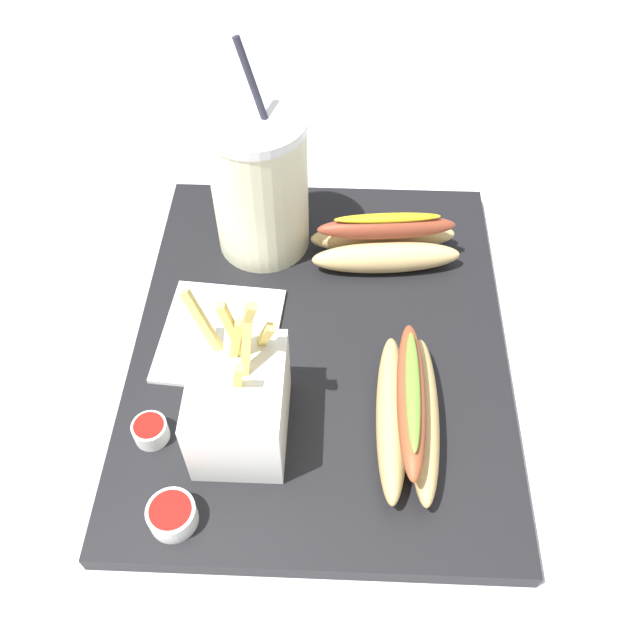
{
  "coord_description": "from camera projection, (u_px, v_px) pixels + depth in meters",
  "views": [
    {
      "loc": [
        -0.39,
        -0.02,
        0.55
      ],
      "look_at": [
        0.0,
        0.0,
        0.05
      ],
      "focal_mm": 37.86,
      "sensor_mm": 36.0,
      "label": 1
    }
  ],
  "objects": [
    {
      "name": "soda_cup",
      "position": [
        260.0,
        185.0,
        0.68
      ],
      "size": [
        0.1,
        0.1,
        0.23
      ],
      "color": "beige",
      "rests_on": "food_tray"
    },
    {
      "name": "hot_dog_2",
      "position": [
        408.0,
        412.0,
        0.58
      ],
      "size": [
        0.17,
        0.06,
        0.07
      ],
      "color": "tan",
      "rests_on": "food_tray"
    },
    {
      "name": "hot_dog_1",
      "position": [
        385.0,
        242.0,
        0.71
      ],
      "size": [
        0.07,
        0.16,
        0.06
      ],
      "color": "#DBB775",
      "rests_on": "food_tray"
    },
    {
      "name": "fries_basket",
      "position": [
        240.0,
        403.0,
        0.56
      ],
      "size": [
        0.1,
        0.08,
        0.15
      ],
      "color": "white",
      "rests_on": "food_tray"
    },
    {
      "name": "ketchup_cup_1",
      "position": [
        150.0,
        430.0,
        0.58
      ],
      "size": [
        0.03,
        0.03,
        0.02
      ],
      "color": "white",
      "rests_on": "food_tray"
    },
    {
      "name": "napkin_stack",
      "position": [
        221.0,
        332.0,
        0.66
      ],
      "size": [
        0.13,
        0.12,
        0.0
      ],
      "primitive_type": "cube",
      "rotation": [
        0.0,
        0.0,
        -0.08
      ],
      "color": "white",
      "rests_on": "food_tray"
    },
    {
      "name": "ketchup_cup_2",
      "position": [
        172.0,
        515.0,
        0.54
      ],
      "size": [
        0.04,
        0.04,
        0.02
      ],
      "color": "white",
      "rests_on": "food_tray"
    },
    {
      "name": "ground_plane",
      "position": [
        320.0,
        357.0,
        0.68
      ],
      "size": [
        2.4,
        2.4,
        0.02
      ],
      "primitive_type": "cube",
      "color": "silver"
    },
    {
      "name": "food_tray",
      "position": [
        320.0,
        345.0,
        0.67
      ],
      "size": [
        0.45,
        0.36,
        0.02
      ],
      "primitive_type": "cube",
      "color": "black",
      "rests_on": "ground_plane"
    }
  ]
}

